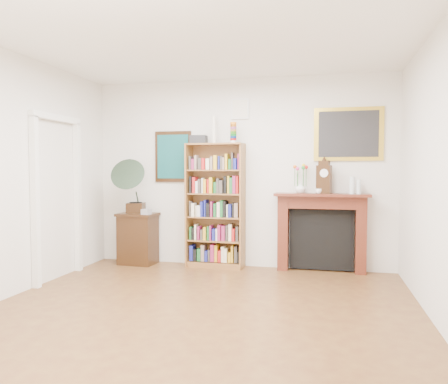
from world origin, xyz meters
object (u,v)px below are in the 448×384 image
Objects in this scene: bottle_left at (352,185)px; gramophone at (132,183)px; fireplace at (321,226)px; bottle_right at (359,187)px; flower_vase at (300,188)px; side_cabinet at (138,239)px; mantel_clock at (324,178)px; teacup at (319,191)px; bookshelf at (215,198)px; cd_stack at (146,212)px.

gramophone is at bearing -177.22° from bottle_left.
fireplace is 0.75m from bottle_right.
flower_vase is 0.76× the size of bottle_right.
bottle_left is 1.20× the size of bottle_right.
gramophone reaches higher than bottle_right.
gramophone reaches higher than flower_vase.
flower_vase reaches higher than side_cabinet.
gramophone is 2.51m from flower_vase.
fireplace is 2.90× the size of mantel_clock.
mantel_clock is 5.23× the size of teacup.
bookshelf is at bearing -179.75° from bottle_left.
bottle_left is (3.21, 0.16, -0.01)m from gramophone.
bottle_right reaches higher than cd_stack.
teacup is at bearing -7.23° from gramophone.
fireplace is at bearing 65.36° from teacup.
bottle_left is (1.94, 0.01, 0.21)m from bookshelf.
teacup reaches higher than side_cabinet.
flower_vase is at bearing -169.91° from mantel_clock.
cd_stack is 0.60× the size of bottle_right.
bottle_right reaches higher than teacup.
side_cabinet is 0.86m from gramophone.
teacup is at bearing 4.47° from cd_stack.
flower_vase is 0.27m from teacup.
teacup is (-0.04, -0.09, 0.50)m from fireplace.
bottle_left is at bearing 4.91° from side_cabinet.
fireplace is (1.54, 0.07, -0.37)m from bookshelf.
mantel_clock is 0.20m from teacup.
flower_vase is (2.45, 0.11, 0.80)m from side_cabinet.
cd_stack is at bearing -175.68° from bottle_left.
flower_vase is at bearing -5.39° from gramophone.
bottle_right is (0.79, -0.04, 0.02)m from flower_vase.
bookshelf is 1.96m from bottle_left.
teacup is at bearing 4.53° from side_cabinet.
side_cabinet is 6.53× the size of cd_stack.
fireplace is 11.05× the size of cd_stack.
fireplace is (2.75, 0.13, 0.26)m from side_cabinet.
side_cabinet is 3.92× the size of bottle_right.
flower_vase is at bearing 164.99° from teacup.
bottle_left reaches higher than cd_stack.
cd_stack is (-2.54, -0.29, 0.17)m from fireplace.
bookshelf is at bearing 179.29° from teacup.
side_cabinet is 2.81m from teacup.
gramophone is 2.84m from mantel_clock.
bottle_right is (0.54, 0.03, 0.07)m from teacup.
cd_stack is at bearing -172.58° from fireplace.
fireplace is at bearing 4.41° from flower_vase.
side_cabinet is 0.95× the size of gramophone.
side_cabinet is (-1.21, -0.06, -0.63)m from bookshelf.
bookshelf is 1.29m from gramophone.
cd_stack is 2.53m from teacup.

